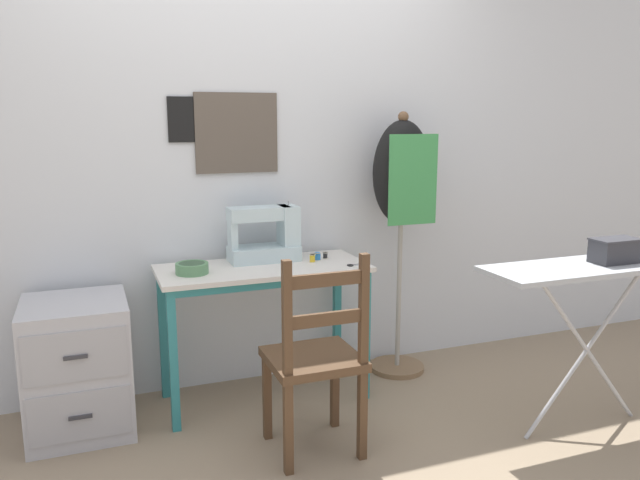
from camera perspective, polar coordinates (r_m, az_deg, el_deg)
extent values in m
plane|color=gray|center=(3.28, -3.86, -15.79)|extent=(14.00, 14.00, 0.00)
cube|color=silver|center=(3.45, -6.79, 7.59)|extent=(10.00, 0.05, 2.55)
cube|color=brown|center=(3.40, -7.63, 9.67)|extent=(0.45, 0.02, 0.42)
cube|color=black|center=(3.35, -12.61, 10.70)|extent=(0.13, 0.01, 0.23)
cube|color=silver|center=(3.25, -5.26, -2.59)|extent=(1.08, 0.48, 0.02)
cube|color=teal|center=(3.07, -4.25, -4.01)|extent=(1.00, 0.03, 0.04)
cube|color=teal|center=(3.08, -13.25, -10.75)|extent=(0.04, 0.04, 0.70)
cube|color=teal|center=(3.34, 4.17, -8.71)|extent=(0.04, 0.04, 0.70)
cube|color=teal|center=(3.45, -14.15, -8.38)|extent=(0.04, 0.04, 0.70)
cube|color=teal|center=(3.68, 1.56, -6.77)|extent=(0.04, 0.04, 0.70)
cube|color=silver|center=(3.35, -5.16, -1.22)|extent=(0.37, 0.19, 0.08)
cube|color=silver|center=(3.37, -2.90, 1.38)|extent=(0.09, 0.16, 0.21)
cube|color=silver|center=(3.31, -5.60, 2.42)|extent=(0.33, 0.14, 0.07)
cube|color=silver|center=(3.29, -7.99, 0.45)|extent=(0.04, 0.10, 0.14)
cylinder|color=#B22D2D|center=(3.38, -2.04, 1.44)|extent=(0.02, 0.06, 0.06)
cylinder|color=#99999E|center=(3.35, -2.92, 3.37)|extent=(0.01, 0.01, 0.02)
cylinder|color=#56895B|center=(3.13, -11.62, -2.55)|extent=(0.16, 0.16, 0.05)
cylinder|color=#2F4B32|center=(3.13, -11.64, -2.13)|extent=(0.13, 0.13, 0.01)
cube|color=silver|center=(3.27, 3.72, -2.20)|extent=(0.09, 0.03, 0.00)
cube|color=silver|center=(3.26, 3.82, -2.25)|extent=(0.09, 0.02, 0.00)
torus|color=black|center=(3.23, 2.80, -2.34)|extent=(0.03, 0.03, 0.01)
torus|color=black|center=(3.24, 2.76, -2.32)|extent=(0.03, 0.03, 0.01)
cylinder|color=yellow|center=(3.31, -0.71, -1.68)|extent=(0.03, 0.03, 0.04)
cylinder|color=beige|center=(3.30, -0.71, -1.34)|extent=(0.04, 0.04, 0.00)
cylinder|color=beige|center=(3.31, -0.71, -2.02)|extent=(0.04, 0.04, 0.00)
cylinder|color=#2875C1|center=(3.36, -0.22, -1.49)|extent=(0.03, 0.03, 0.04)
cylinder|color=beige|center=(3.35, -0.22, -1.16)|extent=(0.04, 0.04, 0.00)
cylinder|color=beige|center=(3.36, -0.22, -1.83)|extent=(0.04, 0.04, 0.00)
cylinder|color=black|center=(3.39, 0.49, -1.42)|extent=(0.02, 0.02, 0.03)
cylinder|color=beige|center=(3.39, 0.49, -1.16)|extent=(0.03, 0.03, 0.00)
cylinder|color=beige|center=(3.40, 0.49, -1.68)|extent=(0.03, 0.03, 0.00)
cube|color=#513823|center=(2.82, -0.64, -10.83)|extent=(0.40, 0.38, 0.04)
cube|color=#513823|center=(3.00, -4.86, -14.13)|extent=(0.04, 0.04, 0.41)
cube|color=#513823|center=(3.10, 1.35, -13.22)|extent=(0.04, 0.04, 0.41)
cube|color=#513823|center=(2.73, -2.92, -16.86)|extent=(0.04, 0.04, 0.41)
cube|color=#513823|center=(2.84, 3.88, -15.69)|extent=(0.04, 0.04, 0.41)
cube|color=#513823|center=(2.54, -3.03, -7.14)|extent=(0.04, 0.04, 0.48)
cube|color=#513823|center=(2.65, 4.02, -6.31)|extent=(0.04, 0.04, 0.48)
cube|color=#513823|center=(2.55, 0.58, -3.65)|extent=(0.34, 0.02, 0.06)
cube|color=#513823|center=(2.60, 0.57, -7.23)|extent=(0.34, 0.02, 0.06)
cube|color=#B7B7BC|center=(3.25, -21.24, -10.69)|extent=(0.47, 0.49, 0.64)
cube|color=#A8A8AD|center=(2.96, -21.45, -9.89)|extent=(0.44, 0.01, 0.23)
cube|color=#333338|center=(2.95, -21.45, -9.96)|extent=(0.10, 0.01, 0.02)
cube|color=#A8A8AD|center=(3.07, -21.06, -14.81)|extent=(0.44, 0.01, 0.23)
cube|color=#333338|center=(3.06, -21.06, -14.89)|extent=(0.10, 0.01, 0.02)
cylinder|color=#846647|center=(3.84, 7.05, -11.45)|extent=(0.32, 0.32, 0.03)
cylinder|color=#ADA89E|center=(3.68, 7.23, -4.43)|extent=(0.03, 0.03, 0.94)
ellipsoid|color=black|center=(3.56, 7.50, 6.14)|extent=(0.35, 0.25, 0.59)
sphere|color=brown|center=(3.54, 7.63, 11.11)|extent=(0.06, 0.06, 0.06)
cube|color=#3D934C|center=(3.45, 8.51, 5.46)|extent=(0.29, 0.01, 0.49)
cube|color=#ADB2B7|center=(3.16, 23.77, -2.24)|extent=(1.09, 0.34, 0.02)
cylinder|color=#B7B7BC|center=(3.27, 23.21, -9.21)|extent=(0.67, 0.02, 0.81)
cylinder|color=#B7B7BC|center=(3.27, 23.21, -9.21)|extent=(0.67, 0.02, 0.81)
cube|color=#333338|center=(3.22, 25.36, -0.94)|extent=(0.22, 0.12, 0.11)
cube|color=#38383D|center=(3.21, 25.45, 0.06)|extent=(0.23, 0.13, 0.01)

